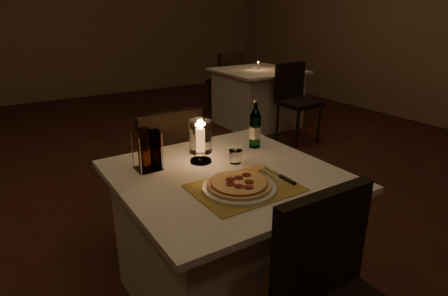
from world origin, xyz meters
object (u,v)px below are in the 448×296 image
main_table (226,238)px  plate (239,187)px  chair_far (166,162)px  neighbor_table_right (257,98)px  hurricane_candle (200,138)px  water_bottle (255,129)px  chair_near (339,296)px  pizza (239,184)px  tumbler (235,157)px

main_table → plate: size_ratio=3.12×
chair_far → neighbor_table_right: 2.79m
main_table → chair_far: 0.74m
main_table → hurricane_candle: bearing=100.3°
chair_far → plate: size_ratio=2.81×
main_table → water_bottle: bearing=33.3°
chair_far → hurricane_candle: bearing=-93.7°
plate → neighbor_table_right: bearing=51.3°
chair_near → main_table: bearing=90.0°
main_table → pizza: (-0.05, -0.18, 0.39)m
chair_near → chair_far: size_ratio=1.00×
main_table → chair_far: bearing=90.0°
chair_far → water_bottle: 0.67m
plate → neighbor_table_right: 3.49m
main_table → water_bottle: 0.62m
chair_near → tumbler: bearing=82.4°
pizza → water_bottle: bearing=46.2°
main_table → pizza: size_ratio=3.57×
main_table → hurricane_candle: hurricane_candle is taller
main_table → chair_near: 0.74m
tumbler → chair_near: bearing=-97.6°
plate → hurricane_candle: 0.39m
chair_near → tumbler: 0.83m
chair_far → neighbor_table_right: chair_far is taller
chair_far → pizza: chair_far is taller
water_bottle → neighbor_table_right: water_bottle is taller
main_table → neighbor_table_right: (2.12, 2.53, 0.00)m
chair_far → tumbler: (0.11, -0.64, 0.23)m
hurricane_candle → neighbor_table_right: hurricane_candle is taller
chair_far → pizza: 0.92m
tumbler → chair_far: bearing=99.4°
plate → water_bottle: bearing=46.2°
main_table → pizza: bearing=-105.5°
plate → tumbler: (0.16, 0.26, 0.02)m
pizza → tumbler: size_ratio=4.05×
chair_far → water_bottle: water_bottle is taller
pizza → water_bottle: (0.38, 0.40, 0.08)m
tumbler → main_table: bearing=-143.5°
water_bottle → neighbor_table_right: 2.96m
water_bottle → chair_far: bearing=123.7°
neighbor_table_right → tumbler: bearing=-129.4°
neighbor_table_right → plate: bearing=-128.7°
chair_near → tumbler: chair_near is taller
water_bottle → plate: bearing=-133.8°
tumbler → hurricane_candle: 0.20m
chair_far → hurricane_candle: hurricane_candle is taller
main_table → chair_near: (0.00, -0.71, 0.18)m
chair_far → water_bottle: bearing=-56.3°
pizza → tumbler: tumbler is taller
main_table → pizza: 0.44m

